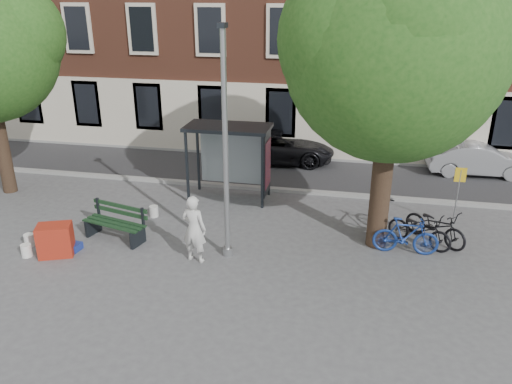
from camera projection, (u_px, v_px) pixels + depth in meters
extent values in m
plane|color=#4C4C4F|center=(228.00, 255.00, 13.79)|extent=(90.00, 90.00, 0.00)
cube|color=#28282B|center=(272.00, 172.00, 20.15)|extent=(40.00, 4.00, 0.01)
cube|color=gray|center=(263.00, 188.00, 18.31)|extent=(40.00, 0.25, 0.12)
cube|color=gray|center=(280.00, 156.00, 21.94)|extent=(40.00, 0.25, 0.12)
cylinder|color=#9EA0A3|center=(225.00, 151.00, 12.67)|extent=(0.14, 0.14, 6.00)
cylinder|color=#9EA0A3|center=(228.00, 251.00, 13.75)|extent=(0.28, 0.28, 0.24)
cube|color=#1E2328|center=(222.00, 25.00, 11.53)|extent=(0.18, 0.35, 0.12)
cylinder|color=black|center=(381.00, 189.00, 13.76)|extent=(0.56, 0.56, 3.40)
sphere|color=#204E17|center=(395.00, 51.00, 12.38)|extent=(5.60, 5.60, 5.60)
sphere|color=#204E17|center=(433.00, 29.00, 12.39)|extent=(3.92, 3.92, 3.92)
sphere|color=#204E17|center=(363.00, 39.00, 12.15)|extent=(4.20, 4.20, 4.20)
sphere|color=#204E17|center=(408.00, 28.00, 11.30)|extent=(3.64, 3.64, 3.64)
cylinder|color=black|center=(3.00, 149.00, 17.63)|extent=(0.48, 0.48, 3.20)
sphere|color=#204E17|center=(12.00, 33.00, 16.37)|extent=(3.36, 3.36, 3.36)
cube|color=#1E2328|center=(187.00, 168.00, 16.85)|extent=(0.08, 0.08, 2.50)
cube|color=#1E2328|center=(262.00, 173.00, 16.36)|extent=(0.08, 0.08, 2.50)
cube|color=#1E2328|center=(198.00, 157.00, 17.94)|extent=(0.08, 0.08, 2.50)
cube|color=#1E2328|center=(269.00, 162.00, 17.45)|extent=(0.08, 0.08, 2.50)
cube|color=#1E2328|center=(228.00, 127.00, 16.66)|extent=(2.85, 1.45, 0.12)
cube|color=#8C999E|center=(233.00, 156.00, 17.65)|extent=(2.34, 0.04, 2.00)
cube|color=#1E2328|center=(266.00, 164.00, 16.85)|extent=(0.12, 1.14, 2.12)
cube|color=#D84C19|center=(268.00, 164.00, 16.84)|extent=(0.02, 0.90, 1.62)
imported|color=silver|center=(194.00, 229.00, 13.18)|extent=(0.75, 0.56, 1.88)
cube|color=#1E2328|center=(93.00, 226.00, 14.92)|extent=(0.24, 0.62, 0.50)
cube|color=#1E2328|center=(138.00, 237.00, 14.24)|extent=(0.24, 0.62, 0.50)
cube|color=#17331B|center=(109.00, 226.00, 14.31)|extent=(1.92, 0.61, 0.04)
cube|color=#17331B|center=(114.00, 223.00, 14.48)|extent=(1.92, 0.61, 0.04)
cube|color=#17331B|center=(119.00, 221.00, 14.65)|extent=(1.92, 0.61, 0.04)
cube|color=#17331B|center=(120.00, 212.00, 14.66)|extent=(1.90, 0.54, 0.11)
cube|color=#17331B|center=(120.00, 206.00, 14.58)|extent=(1.90, 0.54, 0.11)
imported|color=black|center=(420.00, 229.00, 14.16)|extent=(1.97, 1.50, 0.99)
imported|color=navy|center=(406.00, 236.00, 13.70)|extent=(1.78, 0.51, 1.07)
imported|color=black|center=(436.00, 226.00, 14.34)|extent=(1.96, 1.82, 1.04)
imported|color=black|center=(381.00, 218.00, 14.75)|extent=(1.00, 1.90, 1.10)
imported|color=black|center=(278.00, 147.00, 21.18)|extent=(5.00, 2.76, 1.33)
imported|color=#929398|center=(478.00, 159.00, 19.66)|extent=(3.94, 1.52, 1.28)
cube|color=#9D2514|center=(55.00, 240.00, 13.65)|extent=(1.06, 0.89, 0.90)
cube|color=navy|center=(71.00, 246.00, 14.05)|extent=(0.59, 0.46, 0.20)
cylinder|color=white|center=(26.00, 251.00, 13.66)|extent=(0.32, 0.32, 0.36)
cylinder|color=white|center=(29.00, 240.00, 14.24)|extent=(0.33, 0.33, 0.36)
cylinder|color=silver|center=(154.00, 211.00, 16.11)|extent=(0.30, 0.30, 0.36)
cylinder|color=#9EA0A3|center=(457.00, 199.00, 15.09)|extent=(0.04, 0.04, 1.88)
cube|color=gold|center=(460.00, 175.00, 14.80)|extent=(0.33, 0.05, 0.44)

